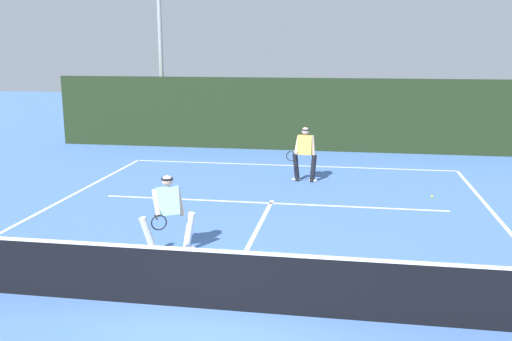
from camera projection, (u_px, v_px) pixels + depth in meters
The scene contains 10 objects.
ground_plane at pixel (216, 309), 8.65m from camera, with size 80.00×80.00×0.00m, color #4972B7.
court_line_baseline_far at pixel (290, 165), 19.21m from camera, with size 10.95×0.10×0.01m, color white.
court_line_service at pixel (271, 203), 14.55m from camera, with size 8.93×0.10×0.01m, color white.
court_line_centre at pixel (251, 240), 11.73m from camera, with size 0.10×6.40×0.01m, color white.
tennis_net at pixel (215, 279), 8.54m from camera, with size 11.99×0.09×1.11m.
player_near at pixel (168, 211), 10.84m from camera, with size 1.04×1.05×1.57m.
player_far at pixel (305, 152), 16.73m from camera, with size 0.90×0.86×1.65m.
tennis_ball at pixel (432, 197), 15.06m from camera, with size 0.07×0.07×0.07m, color #D1E033.
back_fence_windscreen at pixel (299, 115), 21.77m from camera, with size 19.61×0.12×2.82m, color black.
light_pole at pixel (160, 24), 23.40m from camera, with size 0.55×0.44×8.06m.
Camera 1 is at (1.92, -7.78, 3.94)m, focal length 39.44 mm.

